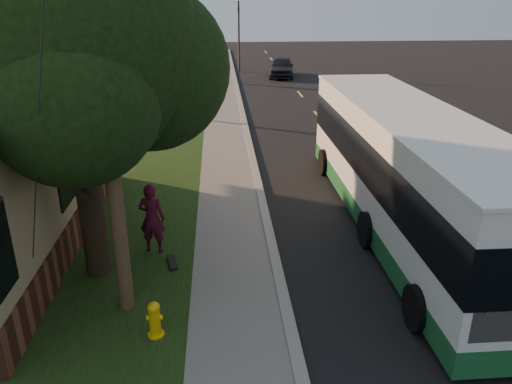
{
  "coord_description": "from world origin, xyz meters",
  "views": [
    {
      "loc": [
        -1.28,
        -7.97,
        6.21
      ],
      "look_at": [
        -0.4,
        3.65,
        1.5
      ],
      "focal_mm": 35.0,
      "sensor_mm": 36.0,
      "label": 1
    }
  ],
  "objects_px": {
    "utility_pole": "(102,88)",
    "bare_tree_near": "(174,77)",
    "leafy_tree": "(73,47)",
    "skateboarder": "(152,218)",
    "bare_tree_far": "(194,53)",
    "traffic_signal": "(239,32)",
    "skateboard_main": "(172,262)",
    "transit_bus": "(407,168)",
    "distant_car": "(281,67)",
    "fire_hydrant": "(155,319)"
  },
  "relations": [
    {
      "from": "traffic_signal",
      "to": "utility_pole",
      "type": "bearing_deg",
      "value": -96.58
    },
    {
      "from": "bare_tree_near",
      "to": "transit_bus",
      "type": "xyz_separation_m",
      "value": [
        7.25,
        -13.61,
        -0.38
      ]
    },
    {
      "from": "traffic_signal",
      "to": "distant_car",
      "type": "relative_size",
      "value": 1.22
    },
    {
      "from": "utility_pole",
      "to": "transit_bus",
      "type": "xyz_separation_m",
      "value": [
        7.05,
        3.4,
        -2.86
      ]
    },
    {
      "from": "utility_pole",
      "to": "leafy_tree",
      "type": "height_order",
      "value": "utility_pole"
    },
    {
      "from": "bare_tree_far",
      "to": "distant_car",
      "type": "distance_m",
      "value": 6.85
    },
    {
      "from": "utility_pole",
      "to": "traffic_signal",
      "type": "bearing_deg",
      "value": 83.42
    },
    {
      "from": "leafy_tree",
      "to": "traffic_signal",
      "type": "distance_m",
      "value": 31.76
    },
    {
      "from": "leafy_tree",
      "to": "skateboarder",
      "type": "xyz_separation_m",
      "value": [
        1.16,
        0.77,
        -4.2
      ]
    },
    {
      "from": "skateboarder",
      "to": "skateboard_main",
      "type": "xyz_separation_m",
      "value": [
        0.51,
        -0.73,
        -0.85
      ]
    },
    {
      "from": "bare_tree_near",
      "to": "distant_car",
      "type": "height_order",
      "value": "bare_tree_near"
    },
    {
      "from": "distant_car",
      "to": "leafy_tree",
      "type": "bearing_deg",
      "value": -97.36
    },
    {
      "from": "utility_pole",
      "to": "distant_car",
      "type": "height_order",
      "value": "utility_pole"
    },
    {
      "from": "bare_tree_far",
      "to": "traffic_signal",
      "type": "bearing_deg",
      "value": 48.81
    },
    {
      "from": "transit_bus",
      "to": "skateboard_main",
      "type": "distance_m",
      "value": 6.68
    },
    {
      "from": "skateboard_main",
      "to": "distant_car",
      "type": "relative_size",
      "value": 0.16
    },
    {
      "from": "utility_pole",
      "to": "transit_bus",
      "type": "distance_m",
      "value": 8.34
    },
    {
      "from": "distant_car",
      "to": "transit_bus",
      "type": "bearing_deg",
      "value": -81.78
    },
    {
      "from": "utility_pole",
      "to": "bare_tree_far",
      "type": "bearing_deg",
      "value": 89.4
    },
    {
      "from": "fire_hydrant",
      "to": "transit_bus",
      "type": "bearing_deg",
      "value": 34.67
    },
    {
      "from": "skateboarder",
      "to": "skateboard_main",
      "type": "bearing_deg",
      "value": 136.74
    },
    {
      "from": "traffic_signal",
      "to": "bare_tree_near",
      "type": "bearing_deg",
      "value": -104.04
    },
    {
      "from": "distant_car",
      "to": "bare_tree_far",
      "type": "bearing_deg",
      "value": -162.39
    },
    {
      "from": "bare_tree_far",
      "to": "distant_car",
      "type": "xyz_separation_m",
      "value": [
        6.64,
        1.13,
        -1.24
      ]
    },
    {
      "from": "leafy_tree",
      "to": "bare_tree_near",
      "type": "bearing_deg",
      "value": 87.5
    },
    {
      "from": "fire_hydrant",
      "to": "skateboarder",
      "type": "height_order",
      "value": "skateboarder"
    },
    {
      "from": "traffic_signal",
      "to": "bare_tree_far",
      "type": "bearing_deg",
      "value": -131.19
    },
    {
      "from": "bare_tree_near",
      "to": "bare_tree_far",
      "type": "bearing_deg",
      "value": 87.61
    },
    {
      "from": "bare_tree_far",
      "to": "skateboard_main",
      "type": "xyz_separation_m",
      "value": [
        0.5,
        -27.31,
        -1.88
      ]
    },
    {
      "from": "traffic_signal",
      "to": "transit_bus",
      "type": "relative_size",
      "value": 0.45
    },
    {
      "from": "fire_hydrant",
      "to": "utility_pole",
      "type": "bearing_deg",
      "value": 125.38
    },
    {
      "from": "bare_tree_far",
      "to": "traffic_signal",
      "type": "distance_m",
      "value": 5.44
    },
    {
      "from": "utility_pole",
      "to": "traffic_signal",
      "type": "distance_m",
      "value": 33.26
    },
    {
      "from": "transit_bus",
      "to": "skateboard_main",
      "type": "relative_size",
      "value": 16.56
    },
    {
      "from": "fire_hydrant",
      "to": "traffic_signal",
      "type": "distance_m",
      "value": 34.25
    },
    {
      "from": "utility_pole",
      "to": "bare_tree_near",
      "type": "relative_size",
      "value": 2.11
    },
    {
      "from": "utility_pole",
      "to": "bare_tree_far",
      "type": "relative_size",
      "value": 2.25
    },
    {
      "from": "leafy_tree",
      "to": "transit_bus",
      "type": "xyz_separation_m",
      "value": [
        7.92,
        1.74,
        -3.4
      ]
    },
    {
      "from": "traffic_signal",
      "to": "distant_car",
      "type": "height_order",
      "value": "traffic_signal"
    },
    {
      "from": "distant_car",
      "to": "fire_hydrant",
      "type": "bearing_deg",
      "value": -93.35
    },
    {
      "from": "traffic_signal",
      "to": "skateboarder",
      "type": "relative_size",
      "value": 3.05
    },
    {
      "from": "fire_hydrant",
      "to": "bare_tree_near",
      "type": "distance_m",
      "value": 18.1
    },
    {
      "from": "leafy_tree",
      "to": "fire_hydrant",
      "type": "bearing_deg",
      "value": -59.33
    },
    {
      "from": "skateboarder",
      "to": "distant_car",
      "type": "xyz_separation_m",
      "value": [
        6.65,
        27.71,
        -0.21
      ]
    },
    {
      "from": "fire_hydrant",
      "to": "bare_tree_far",
      "type": "bearing_deg",
      "value": 90.76
    },
    {
      "from": "skateboard_main",
      "to": "distant_car",
      "type": "xyz_separation_m",
      "value": [
        6.14,
        28.43,
        0.65
      ]
    },
    {
      "from": "fire_hydrant",
      "to": "utility_pole",
      "type": "xyz_separation_m",
      "value": [
        -0.71,
        0.99,
        4.2
      ]
    },
    {
      "from": "fire_hydrant",
      "to": "distant_car",
      "type": "xyz_separation_m",
      "value": [
        6.24,
        31.13,
        0.33
      ]
    },
    {
      "from": "bare_tree_near",
      "to": "skateboard_main",
      "type": "relative_size",
      "value": 5.81
    },
    {
      "from": "fire_hydrant",
      "to": "skateboarder",
      "type": "xyz_separation_m",
      "value": [
        -0.41,
        3.42,
        0.54
      ]
    }
  ]
}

